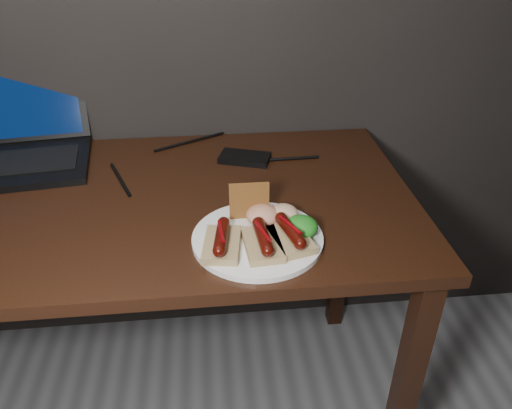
{
  "coord_description": "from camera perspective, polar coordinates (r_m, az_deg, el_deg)",
  "views": [
    {
      "loc": [
        0.22,
        0.35,
        1.36
      ],
      "look_at": [
        0.31,
        1.21,
        0.82
      ],
      "focal_mm": 35.0,
      "sensor_mm": 36.0,
      "label": 1
    }
  ],
  "objects": [
    {
      "name": "bread_sausage_left",
      "position": [
        0.99,
        -3.94,
        -4.19
      ],
      "size": [
        0.09,
        0.12,
        0.04
      ],
      "color": "tan",
      "rests_on": "plate"
    },
    {
      "name": "laptop",
      "position": [
        1.48,
        -25.95,
        6.57
      ],
      "size": [
        0.42,
        0.39,
        0.25
      ],
      "color": "black",
      "rests_on": "desk"
    },
    {
      "name": "salsa_mound",
      "position": [
        1.06,
        0.79,
        -1.21
      ],
      "size": [
        0.07,
        0.07,
        0.04
      ],
      "primitive_type": "ellipsoid",
      "color": "#A61C10",
      "rests_on": "plate"
    },
    {
      "name": "plate",
      "position": [
        1.03,
        0.17,
        -3.9
      ],
      "size": [
        0.35,
        0.35,
        0.01
      ],
      "primitive_type": "cylinder",
      "rotation": [
        0.0,
        0.0,
        -0.35
      ],
      "color": "white",
      "rests_on": "desk"
    },
    {
      "name": "bread_sausage_right",
      "position": [
        1.0,
        3.91,
        -3.5
      ],
      "size": [
        0.1,
        0.13,
        0.04
      ],
      "color": "tan",
      "rests_on": "plate"
    },
    {
      "name": "coleslaw_mound",
      "position": [
        1.07,
        3.16,
        -1.05
      ],
      "size": [
        0.06,
        0.06,
        0.04
      ],
      "primitive_type": "ellipsoid",
      "color": "beige",
      "rests_on": "plate"
    },
    {
      "name": "crispbread",
      "position": [
        1.06,
        -0.78,
        0.43
      ],
      "size": [
        0.08,
        0.01,
        0.08
      ],
      "primitive_type": "cube",
      "color": "#9A612A",
      "rests_on": "plate"
    },
    {
      "name": "bread_sausage_center",
      "position": [
        0.98,
        0.77,
        -4.19
      ],
      "size": [
        0.08,
        0.12,
        0.04
      ],
      "color": "tan",
      "rests_on": "plate"
    },
    {
      "name": "hard_drive",
      "position": [
        1.34,
        -1.3,
        5.34
      ],
      "size": [
        0.15,
        0.11,
        0.02
      ],
      "primitive_type": "cube",
      "rotation": [
        0.0,
        0.0,
        -0.32
      ],
      "color": "black",
      "rests_on": "desk"
    },
    {
      "name": "desk",
      "position": [
        1.26,
        -14.95,
        -2.92
      ],
      "size": [
        1.4,
        0.7,
        0.75
      ],
      "color": "black",
      "rests_on": "ground"
    },
    {
      "name": "salad_greens",
      "position": [
        1.03,
        5.17,
        -2.53
      ],
      "size": [
        0.07,
        0.07,
        0.04
      ],
      "primitive_type": "ellipsoid",
      "color": "#146313",
      "rests_on": "plate"
    },
    {
      "name": "desk_cables",
      "position": [
        1.35,
        -13.63,
        4.32
      ],
      "size": [
        0.93,
        0.38,
        0.01
      ],
      "color": "black",
      "rests_on": "desk"
    }
  ]
}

